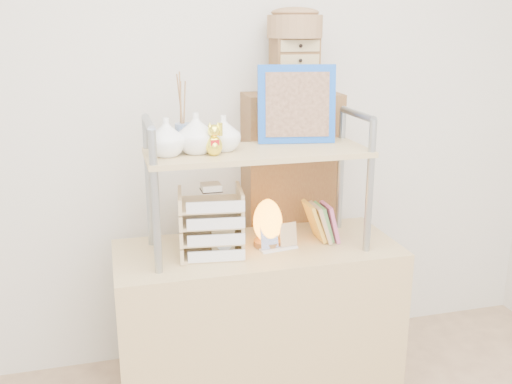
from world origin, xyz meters
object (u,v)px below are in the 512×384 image
(cabinet, at_px, (290,229))
(letter_tray, at_px, (212,226))
(desk, at_px, (258,326))
(salt_lamp, at_px, (268,222))

(cabinet, height_order, letter_tray, cabinet)
(desk, relative_size, letter_tray, 3.99)
(desk, relative_size, cabinet, 0.89)
(letter_tray, bearing_deg, salt_lamp, 6.14)
(desk, bearing_deg, salt_lamp, 7.04)
(desk, xyz_separation_m, salt_lamp, (0.04, 0.01, 0.48))
(salt_lamp, bearing_deg, cabinet, 58.70)
(desk, relative_size, salt_lamp, 5.80)
(desk, bearing_deg, letter_tray, -174.07)
(desk, bearing_deg, cabinet, 54.28)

